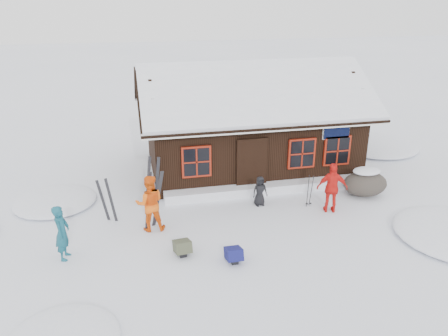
{
  "coord_description": "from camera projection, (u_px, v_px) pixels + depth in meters",
  "views": [
    {
      "loc": [
        -3.27,
        -11.61,
        6.74
      ],
      "look_at": [
        -0.27,
        1.77,
        1.3
      ],
      "focal_mm": 35.0,
      "sensor_mm": 36.0,
      "label": 1
    }
  ],
  "objects": [
    {
      "name": "backpack_olive",
      "position": [
        182.0,
        249.0,
        12.15
      ],
      "size": [
        0.5,
        0.63,
        0.32
      ],
      "primitive_type": "cube",
      "rotation": [
        0.0,
        0.0,
        0.1
      ],
      "color": "#424632",
      "rests_on": "ground"
    },
    {
      "name": "skier_teal",
      "position": [
        62.0,
        233.0,
        11.74
      ],
      "size": [
        0.47,
        0.63,
        1.59
      ],
      "primitive_type": "imported",
      "rotation": [
        0.0,
        0.0,
        1.41
      ],
      "color": "#155264",
      "rests_on": "ground"
    },
    {
      "name": "ski_pair_mid",
      "position": [
        107.0,
        201.0,
        13.76
      ],
      "size": [
        0.56,
        0.17,
        1.5
      ],
      "rotation": [
        0.0,
        0.0,
        -0.09
      ],
      "color": "black",
      "rests_on": "ground"
    },
    {
      "name": "backpack_blue",
      "position": [
        234.0,
        256.0,
        11.83
      ],
      "size": [
        0.43,
        0.57,
        0.31
      ],
      "primitive_type": "cube",
      "rotation": [
        0.0,
        0.0,
        0.0
      ],
      "color": "#141656",
      "rests_on": "ground"
    },
    {
      "name": "ski_pair_right",
      "position": [
        153.0,
        181.0,
        14.82
      ],
      "size": [
        0.6,
        0.16,
        1.79
      ],
      "rotation": [
        0.0,
        0.0,
        -0.07
      ],
      "color": "black",
      "rests_on": "ground"
    },
    {
      "name": "snow_mounds",
      "position": [
        275.0,
        196.0,
        15.7
      ],
      "size": [
        20.6,
        13.2,
        0.48
      ],
      "color": "white",
      "rests_on": "ground"
    },
    {
      "name": "mountain_hut",
      "position": [
        249.0,
        130.0,
        17.92
      ],
      "size": [
        8.9,
        6.09,
        4.42
      ],
      "color": "black",
      "rests_on": "ground"
    },
    {
      "name": "skier_crouched",
      "position": [
        260.0,
        191.0,
        14.87
      ],
      "size": [
        0.54,
        0.37,
        1.05
      ],
      "primitive_type": "imported",
      "rotation": [
        0.0,
        0.0,
        0.08
      ],
      "color": "black",
      "rests_on": "ground"
    },
    {
      "name": "skier_orange_left",
      "position": [
        150.0,
        203.0,
        13.17
      ],
      "size": [
        0.89,
        0.7,
        1.78
      ],
      "primitive_type": "imported",
      "rotation": [
        0.0,
        0.0,
        3.11
      ],
      "color": "orange",
      "rests_on": "ground"
    },
    {
      "name": "ground",
      "position": [
        245.0,
        226.0,
        13.68
      ],
      "size": [
        120.0,
        120.0,
        0.0
      ],
      "primitive_type": "plane",
      "color": "white",
      "rests_on": "ground"
    },
    {
      "name": "snow_drift",
      "position": [
        268.0,
        188.0,
        15.96
      ],
      "size": [
        7.6,
        0.6,
        0.35
      ],
      "primitive_type": "cube",
      "color": "white",
      "rests_on": "ground"
    },
    {
      "name": "boulder",
      "position": [
        365.0,
        183.0,
        15.65
      ],
      "size": [
        1.59,
        1.2,
        0.93
      ],
      "color": "#453E37",
      "rests_on": "ground"
    },
    {
      "name": "skier_orange_right",
      "position": [
        332.0,
        188.0,
        14.3
      ],
      "size": [
        1.08,
        0.68,
        1.71
      ],
      "primitive_type": "imported",
      "rotation": [
        0.0,
        0.0,
        2.85
      ],
      "color": "red",
      "rests_on": "ground"
    },
    {
      "name": "ski_poles",
      "position": [
        310.0,
        191.0,
        14.81
      ],
      "size": [
        0.21,
        0.1,
        1.17
      ],
      "color": "black",
      "rests_on": "ground"
    },
    {
      "name": "ski_pair_left",
      "position": [
        153.0,
        201.0,
        13.32
      ],
      "size": [
        0.7,
        0.34,
        1.88
      ],
      "rotation": [
        0.0,
        0.0,
        0.38
      ],
      "color": "black",
      "rests_on": "ground"
    }
  ]
}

